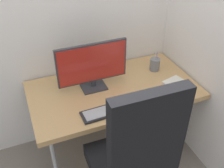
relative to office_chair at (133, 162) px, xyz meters
The scene contains 9 objects.
ground_plane 0.94m from the office_chair, 77.85° to the left, with size 8.00×8.00×0.00m, color slate.
wall_side_right 1.23m from the office_chair, 29.16° to the left, with size 0.04×2.13×2.80m, color white.
desk 0.69m from the office_chair, 77.85° to the left, with size 1.35×0.74×0.71m.
office_chair is the anchor object (origin of this frame).
monitor 0.80m from the office_chair, 90.07° to the left, with size 0.56×0.16×0.39m.
keyboard 0.43m from the office_chair, 85.76° to the left, with size 0.46×0.14×0.02m.
mouse 0.67m from the office_chair, 47.57° to the left, with size 0.06×0.11×0.03m, color gray.
pen_holder 1.00m from the office_chair, 53.39° to the left, with size 0.09×0.09×0.18m.
notebook 0.83m from the office_chair, 39.37° to the left, with size 0.17×0.16×0.02m, color silver.
Camera 1 is at (-0.66, -1.60, 1.98)m, focal length 42.43 mm.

